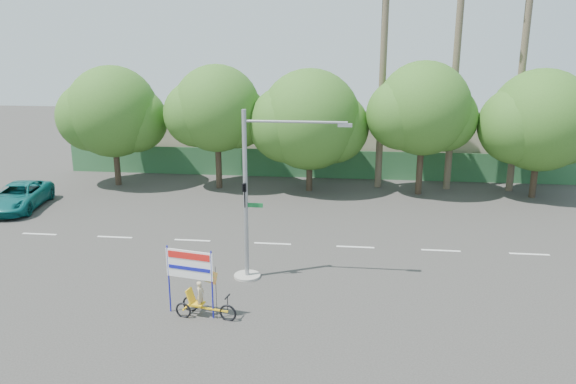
# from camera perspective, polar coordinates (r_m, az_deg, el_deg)

# --- Properties ---
(ground) EXTENTS (120.00, 120.00, 0.00)m
(ground) POSITION_cam_1_polar(r_m,az_deg,el_deg) (19.92, 0.94, -13.63)
(ground) COLOR #33302D
(ground) RESTS_ON ground
(fence) EXTENTS (38.00, 0.08, 2.00)m
(fence) POSITION_cam_1_polar(r_m,az_deg,el_deg) (39.82, 4.01, 2.83)
(fence) COLOR #336B3D
(fence) RESTS_ON ground
(building_left) EXTENTS (12.00, 8.00, 4.00)m
(building_left) POSITION_cam_1_polar(r_m,az_deg,el_deg) (45.52, -8.43, 5.59)
(building_left) COLOR beige
(building_left) RESTS_ON ground
(building_right) EXTENTS (14.00, 8.00, 3.60)m
(building_right) POSITION_cam_1_polar(r_m,az_deg,el_deg) (44.49, 14.69, 4.76)
(building_right) COLOR beige
(building_right) RESTS_ON ground
(tree_far_left) EXTENTS (7.14, 6.00, 7.96)m
(tree_far_left) POSITION_cam_1_polar(r_m,az_deg,el_deg) (38.98, -17.43, 7.51)
(tree_far_left) COLOR #473828
(tree_far_left) RESTS_ON ground
(tree_left) EXTENTS (6.66, 5.60, 8.07)m
(tree_left) POSITION_cam_1_polar(r_m,az_deg,el_deg) (36.68, -7.31, 8.10)
(tree_left) COLOR #473828
(tree_left) RESTS_ON ground
(tree_center) EXTENTS (7.62, 6.40, 7.85)m
(tree_center) POSITION_cam_1_polar(r_m,az_deg,el_deg) (35.81, 2.15, 7.08)
(tree_center) COLOR #473828
(tree_center) RESTS_ON ground
(tree_right) EXTENTS (6.90, 5.80, 8.36)m
(tree_right) POSITION_cam_1_polar(r_m,az_deg,el_deg) (35.86, 13.50, 7.92)
(tree_right) COLOR #473828
(tree_right) RESTS_ON ground
(tree_far_right) EXTENTS (7.38, 6.20, 7.94)m
(tree_far_right) POSITION_cam_1_polar(r_m,az_deg,el_deg) (37.42, 24.20, 6.38)
(tree_far_right) COLOR #473828
(tree_far_right) RESTS_ON ground
(palm_tall) EXTENTS (3.73, 3.79, 17.45)m
(palm_tall) POSITION_cam_1_polar(r_m,az_deg,el_deg) (37.37, 16.99, 16.02)
(palm_tall) COLOR #70604C
(palm_tall) RESTS_ON ground
(palm_mid) EXTENTS (3.73, 3.79, 15.45)m
(palm_mid) POSITION_cam_1_polar(r_m,az_deg,el_deg) (38.24, 22.94, 13.87)
(palm_mid) COLOR #70604C
(palm_mid) RESTS_ON ground
(palm_short) EXTENTS (3.73, 3.79, 14.45)m
(palm_short) POSITION_cam_1_polar(r_m,az_deg,el_deg) (36.88, 9.70, 13.98)
(palm_short) COLOR #70604C
(palm_short) RESTS_ON ground
(traffic_signal) EXTENTS (4.72, 1.10, 7.00)m
(traffic_signal) POSITION_cam_1_polar(r_m,az_deg,el_deg) (22.69, -3.56, -1.91)
(traffic_signal) COLOR gray
(traffic_signal) RESTS_ON ground
(trike_billboard) EXTENTS (2.61, 0.88, 2.60)m
(trike_billboard) POSITION_cam_1_polar(r_m,az_deg,el_deg) (20.48, -9.24, -9.70)
(trike_billboard) COLOR black
(trike_billboard) RESTS_ON ground
(pickup_truck) EXTENTS (3.23, 5.66, 1.49)m
(pickup_truck) POSITION_cam_1_polar(r_m,az_deg,el_deg) (36.18, -25.68, -0.40)
(pickup_truck) COLOR #0E6362
(pickup_truck) RESTS_ON ground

